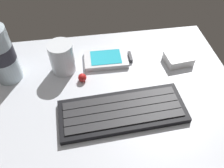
% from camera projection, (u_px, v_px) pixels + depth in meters
% --- Properties ---
extents(ground_plane, '(0.64, 0.48, 0.03)m').
position_uv_depth(ground_plane, '(112.00, 95.00, 0.59)').
color(ground_plane, silver).
extents(keyboard, '(0.29, 0.12, 0.02)m').
position_uv_depth(keyboard, '(122.00, 111.00, 0.54)').
color(keyboard, black).
rests_on(keyboard, ground_plane).
extents(handheld_device, '(0.13, 0.08, 0.02)m').
position_uv_depth(handheld_device, '(108.00, 59.00, 0.66)').
color(handheld_device, silver).
rests_on(handheld_device, ground_plane).
extents(juice_cup, '(0.06, 0.06, 0.09)m').
position_uv_depth(juice_cup, '(62.00, 59.00, 0.61)').
color(juice_cup, silver).
rests_on(juice_cup, ground_plane).
extents(charger_block, '(0.08, 0.06, 0.02)m').
position_uv_depth(charger_block, '(178.00, 59.00, 0.65)').
color(charger_block, white).
rests_on(charger_block, ground_plane).
extents(trackball_mouse, '(0.02, 0.02, 0.02)m').
position_uv_depth(trackball_mouse, '(82.00, 78.00, 0.60)').
color(trackball_mouse, red).
rests_on(trackball_mouse, ground_plane).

